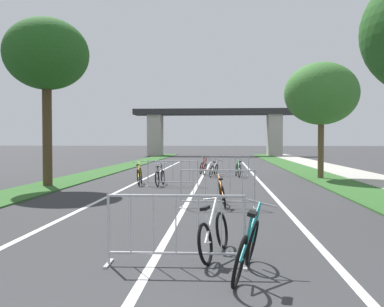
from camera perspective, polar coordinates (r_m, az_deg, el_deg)
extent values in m
cube|color=#2D5B26|center=(27.41, -10.61, -2.08)|extent=(2.00, 59.98, 0.05)
cube|color=#2D5B26|center=(26.95, 14.70, -2.17)|extent=(2.00, 59.98, 0.05)
cube|color=#ADA89E|center=(27.43, 19.22, -2.11)|extent=(2.39, 59.98, 0.08)
cube|color=silver|center=(19.36, 1.09, -3.69)|extent=(0.14, 34.70, 0.01)
cube|color=silver|center=(19.41, 9.16, -3.70)|extent=(0.14, 34.70, 0.01)
cube|color=silver|center=(19.70, -6.87, -3.61)|extent=(0.14, 34.70, 0.01)
cube|color=#2D2D30|center=(51.60, 3.05, 5.65)|extent=(19.69, 2.95, 0.69)
cube|color=#ADA89E|center=(52.14, -5.00, 2.47)|extent=(1.68, 2.40, 5.01)
cube|color=#ADA89E|center=(51.85, 11.14, 2.45)|extent=(1.68, 2.40, 5.01)
cylinder|color=#4C3823|center=(17.71, -19.07, 2.23)|extent=(0.37, 0.37, 4.04)
ellipsoid|color=#23561E|center=(18.04, -19.17, 12.67)|extent=(3.33, 3.33, 2.83)
cylinder|color=brown|center=(21.06, 17.10, 0.45)|extent=(0.28, 0.28, 2.78)
ellipsoid|color=#38702D|center=(21.17, 17.16, 7.79)|extent=(3.51, 3.51, 2.98)
cylinder|color=#ADADB2|center=(6.43, -11.29, -10.07)|extent=(0.04, 0.04, 1.05)
cube|color=#ADADB2|center=(6.55, -11.27, -14.44)|extent=(0.07, 0.44, 0.03)
cylinder|color=#ADADB2|center=(6.27, 7.13, -10.36)|extent=(0.04, 0.04, 1.05)
cube|color=#ADADB2|center=(6.39, 7.11, -14.83)|extent=(0.07, 0.44, 0.03)
cylinder|color=#ADADB2|center=(6.18, -2.21, -5.76)|extent=(2.01, 0.10, 0.04)
cylinder|color=#ADADB2|center=(6.35, -2.20, -13.39)|extent=(2.01, 0.10, 0.04)
cylinder|color=#ADADB2|center=(6.34, -8.32, -9.39)|extent=(0.02, 0.02, 0.87)
cylinder|color=#ADADB2|center=(6.29, -5.29, -9.48)|extent=(0.02, 0.02, 0.87)
cylinder|color=#ADADB2|center=(6.25, -2.21, -9.54)|extent=(0.02, 0.02, 0.87)
cylinder|color=#ADADB2|center=(6.23, 0.90, -9.57)|extent=(0.02, 0.02, 0.87)
cylinder|color=#ADADB2|center=(6.23, 4.02, -9.57)|extent=(0.02, 0.02, 0.87)
cylinder|color=#ADADB2|center=(11.51, -1.50, -4.80)|extent=(0.04, 0.04, 1.05)
cube|color=#ADADB2|center=(11.58, -1.50, -7.31)|extent=(0.07, 0.44, 0.03)
cylinder|color=#ADADB2|center=(11.52, 8.52, -4.82)|extent=(0.04, 0.04, 1.05)
cube|color=#ADADB2|center=(11.59, 8.51, -7.32)|extent=(0.07, 0.44, 0.03)
cylinder|color=#ADADB2|center=(11.43, 3.52, -2.31)|extent=(2.01, 0.07, 0.04)
cylinder|color=#ADADB2|center=(11.52, 3.51, -6.53)|extent=(2.01, 0.07, 0.04)
cylinder|color=#ADADB2|center=(11.48, 0.16, -4.37)|extent=(0.02, 0.02, 0.87)
cylinder|color=#ADADB2|center=(11.47, 1.84, -4.38)|extent=(0.02, 0.02, 0.87)
cylinder|color=#ADADB2|center=(11.47, 3.51, -4.38)|extent=(0.02, 0.02, 0.87)
cylinder|color=#ADADB2|center=(11.47, 5.19, -4.38)|extent=(0.02, 0.02, 0.87)
cylinder|color=#ADADB2|center=(11.49, 6.86, -4.38)|extent=(0.02, 0.02, 0.87)
cylinder|color=#ADADB2|center=(16.98, -6.00, -2.70)|extent=(0.04, 0.04, 1.05)
cube|color=#ADADB2|center=(17.02, -5.99, -4.42)|extent=(0.08, 0.44, 0.03)
cylinder|color=#ADADB2|center=(16.84, 0.79, -2.73)|extent=(0.04, 0.04, 1.05)
cube|color=#ADADB2|center=(16.89, 0.79, -4.46)|extent=(0.08, 0.44, 0.03)
cylinder|color=#ADADB2|center=(16.85, -2.62, -1.01)|extent=(2.01, 0.14, 0.04)
cylinder|color=#ADADB2|center=(16.91, -2.62, -3.89)|extent=(2.01, 0.14, 0.04)
cylinder|color=#ADADB2|center=(16.93, -4.88, -2.41)|extent=(0.02, 0.02, 0.87)
cylinder|color=#ADADB2|center=(16.90, -3.75, -2.41)|extent=(0.02, 0.02, 0.87)
cylinder|color=#ADADB2|center=(16.87, -2.62, -2.42)|extent=(0.02, 0.02, 0.87)
cylinder|color=#ADADB2|center=(16.85, -1.48, -2.42)|extent=(0.02, 0.02, 0.87)
cylinder|color=#ADADB2|center=(16.84, -0.34, -2.42)|extent=(0.02, 0.02, 0.87)
cylinder|color=#ADADB2|center=(22.05, 2.47, -1.68)|extent=(0.04, 0.04, 1.05)
cube|color=#ADADB2|center=(22.08, 2.47, -3.00)|extent=(0.07, 0.44, 0.03)
cylinder|color=#ADADB2|center=(22.12, 7.67, -1.68)|extent=(0.04, 0.04, 1.05)
cube|color=#ADADB2|center=(22.15, 7.67, -2.99)|extent=(0.07, 0.44, 0.03)
cylinder|color=#ADADB2|center=(22.03, 5.08, -0.37)|extent=(2.01, 0.08, 0.04)
cylinder|color=#ADADB2|center=(22.08, 5.07, -2.57)|extent=(2.01, 0.08, 0.04)
cylinder|color=#ADADB2|center=(22.04, 3.34, -1.44)|extent=(0.02, 0.02, 0.87)
cylinder|color=#ADADB2|center=(22.04, 4.21, -1.44)|extent=(0.02, 0.02, 0.87)
cylinder|color=#ADADB2|center=(22.05, 5.08, -1.44)|extent=(0.02, 0.02, 0.87)
cylinder|color=#ADADB2|center=(22.07, 5.94, -1.45)|extent=(0.02, 0.02, 0.87)
cylinder|color=#ADADB2|center=(22.09, 6.81, -1.45)|extent=(0.02, 0.02, 0.87)
torus|color=black|center=(11.46, 4.32, -5.92)|extent=(0.17, 0.63, 0.62)
torus|color=black|center=(12.53, 3.90, -5.26)|extent=(0.17, 0.63, 0.62)
cylinder|color=orange|center=(11.94, 3.95, -4.34)|extent=(0.19, 1.05, 0.56)
cylinder|color=orange|center=(11.74, 4.06, -4.70)|extent=(0.11, 0.13, 0.52)
cylinder|color=orange|center=(11.63, 4.26, -5.91)|extent=(0.05, 0.35, 0.07)
cylinder|color=orange|center=(12.48, 3.75, -4.08)|extent=(0.11, 0.10, 0.53)
cube|color=black|center=(11.67, 3.92, -3.47)|extent=(0.13, 0.25, 0.06)
cylinder|color=#99999E|center=(12.43, 3.61, -2.90)|extent=(0.53, 0.07, 0.10)
torus|color=black|center=(20.99, 6.50, -2.42)|extent=(0.18, 0.65, 0.64)
torus|color=black|center=(22.05, 6.08, -2.22)|extent=(0.18, 0.65, 0.64)
cylinder|color=#1E7238|center=(21.48, 6.38, -1.56)|extent=(0.09, 1.05, 0.61)
cylinder|color=#1E7238|center=(21.28, 6.44, -1.79)|extent=(0.12, 0.12, 0.53)
cylinder|color=#1E7238|center=(21.16, 6.42, -2.45)|extent=(0.07, 0.35, 0.08)
cylinder|color=#1E7238|center=(22.02, 6.17, -1.48)|extent=(0.11, 0.09, 0.58)
cube|color=black|center=(21.23, 6.53, -1.09)|extent=(0.13, 0.25, 0.06)
cylinder|color=#99999E|center=(21.98, 6.27, -0.73)|extent=(0.45, 0.08, 0.08)
torus|color=black|center=(5.38, 6.50, -14.43)|extent=(0.32, 0.70, 0.67)
torus|color=black|center=(6.40, 8.17, -11.82)|extent=(0.32, 0.70, 0.67)
cylinder|color=#197A7F|center=(5.79, 7.99, -10.26)|extent=(0.38, 0.99, 0.63)
cylinder|color=#197A7F|center=(5.60, 7.59, -11.09)|extent=(0.16, 0.15, 0.62)
cylinder|color=#197A7F|center=(5.55, 6.76, -14.19)|extent=(0.09, 0.34, 0.08)
cylinder|color=#197A7F|center=(6.30, 8.71, -9.27)|extent=(0.15, 0.12, 0.60)
cube|color=black|center=(5.50, 8.20, -8.09)|extent=(0.16, 0.26, 0.07)
cylinder|color=#99999E|center=(6.22, 9.25, -6.65)|extent=(0.48, 0.13, 0.13)
torus|color=black|center=(16.86, -4.76, -3.48)|extent=(0.15, 0.62, 0.61)
torus|color=black|center=(17.83, -3.98, -3.19)|extent=(0.15, 0.62, 0.61)
cylinder|color=black|center=(17.31, -4.46, -2.38)|extent=(0.07, 0.97, 0.62)
cylinder|color=black|center=(17.13, -4.59, -2.67)|extent=(0.10, 0.12, 0.53)
cylinder|color=black|center=(17.02, -4.62, -3.51)|extent=(0.06, 0.32, 0.07)
cylinder|color=black|center=(17.79, -4.09, -2.26)|extent=(0.10, 0.09, 0.59)
cube|color=black|center=(17.08, -4.70, -1.80)|extent=(0.12, 0.25, 0.06)
cylinder|color=#99999E|center=(17.75, -4.19, -1.33)|extent=(0.50, 0.07, 0.07)
torus|color=black|center=(21.10, 2.67, -2.41)|extent=(0.30, 0.64, 0.62)
torus|color=black|center=(22.04, 3.30, -2.24)|extent=(0.30, 0.64, 0.62)
cylinder|color=#B7B7BC|center=(21.52, 3.11, -1.64)|extent=(0.35, 0.90, 0.56)
cylinder|color=#B7B7BC|center=(21.35, 2.96, -1.82)|extent=(0.13, 0.14, 0.51)
cylinder|color=#B7B7BC|center=(21.26, 2.76, -2.44)|extent=(0.09, 0.31, 0.07)
cylinder|color=#B7B7BC|center=(21.99, 3.41, -1.56)|extent=(0.14, 0.12, 0.53)
cube|color=black|center=(21.29, 3.07, -1.15)|extent=(0.16, 0.26, 0.07)
cylinder|color=#99999E|center=(21.94, 3.53, -0.89)|extent=(0.51, 0.14, 0.13)
torus|color=black|center=(23.18, 1.28, -2.00)|extent=(0.31, 0.67, 0.65)
torus|color=black|center=(22.19, 1.76, -2.16)|extent=(0.31, 0.67, 0.65)
cylinder|color=red|center=(22.70, 1.63, -1.31)|extent=(0.37, 0.94, 0.64)
cylinder|color=red|center=(22.89, 1.53, -1.37)|extent=(0.14, 0.14, 0.64)
cylinder|color=red|center=(23.02, 1.34, -2.08)|extent=(0.10, 0.33, 0.08)
cylinder|color=red|center=(22.21, 1.88, -1.37)|extent=(0.14, 0.12, 0.61)
cube|color=black|center=(22.92, 1.64, -0.57)|extent=(0.16, 0.26, 0.07)
cylinder|color=#99999E|center=(22.23, 2.00, -0.59)|extent=(0.52, 0.15, 0.12)
torus|color=black|center=(17.17, -7.30, -3.27)|extent=(0.18, 0.69, 0.68)
torus|color=black|center=(18.23, -6.98, -2.98)|extent=(0.18, 0.69, 0.68)
cylinder|color=gold|center=(17.66, -7.24, -2.17)|extent=(0.21, 1.03, 0.63)
cylinder|color=gold|center=(17.46, -7.28, -2.44)|extent=(0.10, 0.13, 0.56)
cylinder|color=gold|center=(17.35, -7.24, -3.31)|extent=(0.06, 0.35, 0.08)
cylinder|color=gold|center=(18.19, -7.08, -2.05)|extent=(0.10, 0.10, 0.60)
cube|color=black|center=(17.41, -7.39, -1.54)|extent=(0.13, 0.25, 0.06)
cylinder|color=#99999E|center=(18.15, -7.18, -1.12)|extent=(0.52, 0.08, 0.08)
torus|color=black|center=(6.34, 1.82, -12.17)|extent=(0.29, 0.65, 0.63)
torus|color=black|center=(7.29, 4.08, -10.32)|extent=(0.29, 0.65, 0.63)
cylinder|color=silver|center=(6.74, 2.62, -8.94)|extent=(0.19, 0.98, 0.58)
cylinder|color=silver|center=(6.57, 2.24, -9.70)|extent=(0.15, 0.10, 0.54)
cylinder|color=silver|center=(6.49, 2.26, -12.04)|extent=(0.11, 0.32, 0.07)
cylinder|color=silver|center=(7.23, 3.69, -8.22)|extent=(0.14, 0.07, 0.55)
cube|color=black|center=(6.50, 1.79, -7.43)|extent=(0.16, 0.26, 0.07)
cylinder|color=#99999E|center=(7.17, 3.31, -6.09)|extent=(0.44, 0.13, 0.10)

